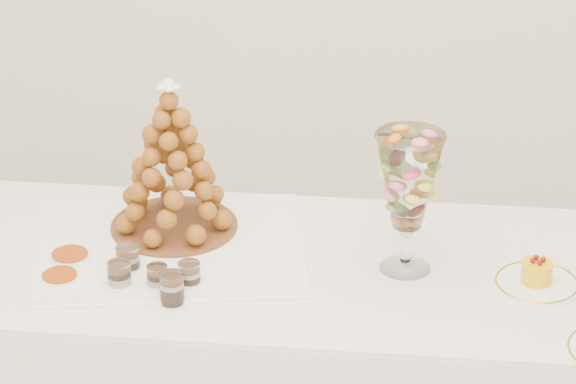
# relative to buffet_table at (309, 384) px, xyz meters

# --- Properties ---
(buffet_table) EXTENTS (1.82, 0.76, 0.69)m
(buffet_table) POSITION_rel_buffet_table_xyz_m (0.00, 0.00, 0.00)
(buffet_table) COLOR white
(buffet_table) RESTS_ON ground
(lace_tray) EXTENTS (0.73, 0.60, 0.02)m
(lace_tray) POSITION_rel_buffet_table_xyz_m (-0.35, 0.02, 0.35)
(lace_tray) COLOR white
(lace_tray) RESTS_ON buffet_table
(macaron_vase) EXTENTS (0.16, 0.16, 0.35)m
(macaron_vase) POSITION_rel_buffet_table_xyz_m (0.22, 0.02, 0.57)
(macaron_vase) COLOR white
(macaron_vase) RESTS_ON buffet_table
(cake_plate) EXTENTS (0.20, 0.20, 0.01)m
(cake_plate) POSITION_rel_buffet_table_xyz_m (0.53, -0.03, 0.35)
(cake_plate) COLOR white
(cake_plate) RESTS_ON buffet_table
(verrine_a) EXTENTS (0.06, 0.06, 0.07)m
(verrine_a) POSITION_rel_buffet_table_xyz_m (-0.42, -0.10, 0.38)
(verrine_a) COLOR white
(verrine_a) RESTS_ON buffet_table
(verrine_b) EXTENTS (0.05, 0.05, 0.07)m
(verrine_b) POSITION_rel_buffet_table_xyz_m (-0.33, -0.17, 0.38)
(verrine_b) COLOR white
(verrine_b) RESTS_ON buffet_table
(verrine_c) EXTENTS (0.06, 0.06, 0.07)m
(verrine_c) POSITION_rel_buffet_table_xyz_m (-0.26, -0.15, 0.38)
(verrine_c) COLOR white
(verrine_c) RESTS_ON buffet_table
(verrine_d) EXTENTS (0.06, 0.06, 0.07)m
(verrine_d) POSITION_rel_buffet_table_xyz_m (-0.42, -0.18, 0.38)
(verrine_d) COLOR white
(verrine_d) RESTS_ON buffet_table
(verrine_e) EXTENTS (0.07, 0.07, 0.07)m
(verrine_e) POSITION_rel_buffet_table_xyz_m (-0.29, -0.21, 0.38)
(verrine_e) COLOR white
(verrine_e) RESTS_ON buffet_table
(ramekin_back) EXTENTS (0.10, 0.10, 0.03)m
(ramekin_back) POSITION_rel_buffet_table_xyz_m (-0.57, -0.08, 0.36)
(ramekin_back) COLOR white
(ramekin_back) RESTS_ON buffet_table
(ramekin_front) EXTENTS (0.09, 0.09, 0.03)m
(ramekin_front) POSITION_rel_buffet_table_xyz_m (-0.56, -0.17, 0.36)
(ramekin_front) COLOR white
(ramekin_front) RESTS_ON buffet_table
(croquembouche) EXTENTS (0.33, 0.33, 0.39)m
(croquembouche) POSITION_rel_buffet_table_xyz_m (-0.35, 0.11, 0.56)
(croquembouche) COLOR brown
(croquembouche) RESTS_ON lace_tray
(mousse_cake) EXTENTS (0.07, 0.07, 0.06)m
(mousse_cake) POSITION_rel_buffet_table_xyz_m (0.53, -0.02, 0.38)
(mousse_cake) COLOR #EEB30B
(mousse_cake) RESTS_ON cake_plate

